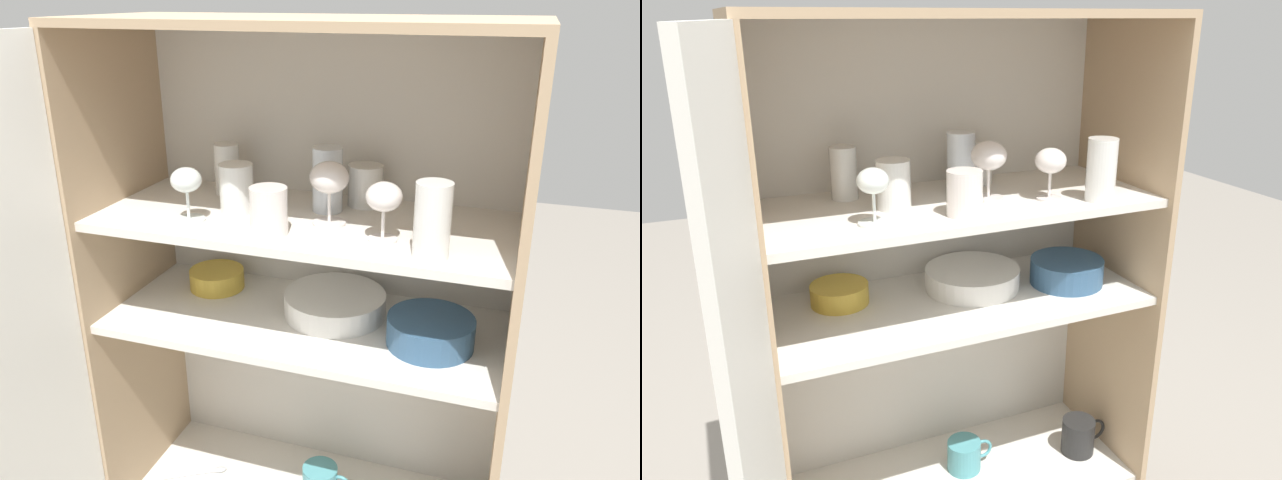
{
  "view_description": "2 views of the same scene",
  "coord_description": "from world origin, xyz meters",
  "views": [
    {
      "loc": [
        0.45,
        -1.03,
        1.54
      ],
      "look_at": [
        0.03,
        0.22,
        1.02
      ],
      "focal_mm": 35.0,
      "sensor_mm": 36.0,
      "label": 1
    },
    {
      "loc": [
        -0.55,
        -1.11,
        1.49
      ],
      "look_at": [
        0.01,
        0.18,
        0.99
      ],
      "focal_mm": 35.0,
      "sensor_mm": 36.0,
      "label": 2
    }
  ],
  "objects": [
    {
      "name": "coffee_mug_extra_1",
      "position": [
        0.37,
        0.16,
        0.33
      ],
      "size": [
        0.14,
        0.1,
        0.1
      ],
      "color": "black",
      "rests_on": "shelf_board_lower"
    },
    {
      "name": "serving_bowl_small",
      "position": [
        -0.28,
        0.28,
        0.86
      ],
      "size": [
        0.14,
        0.14,
        0.05
      ],
      "color": "gold",
      "rests_on": "shelf_board_middle"
    },
    {
      "name": "shelf_board_lower",
      "position": [
        0.0,
        0.19,
        0.27
      ],
      "size": [
        0.92,
        0.38,
        0.02
      ],
      "primitive_type": "cube",
      "color": "silver"
    },
    {
      "name": "tumbler_glass_3",
      "position": [
        -0.16,
        0.18,
        1.14
      ],
      "size": [
        0.08,
        0.08,
        0.11
      ],
      "color": "white",
      "rests_on": "shelf_board_upper"
    },
    {
      "name": "wine_glass_1",
      "position": [
        -0.23,
        0.09,
        1.17
      ],
      "size": [
        0.07,
        0.07,
        0.12
      ],
      "color": "white",
      "rests_on": "shelf_board_upper"
    },
    {
      "name": "shelf_board_middle",
      "position": [
        0.0,
        0.19,
        0.82
      ],
      "size": [
        0.92,
        0.38,
        0.02
      ],
      "primitive_type": "cube",
      "color": "silver"
    },
    {
      "name": "cupboard_side_left",
      "position": [
        -0.47,
        0.19,
        0.74
      ],
      "size": [
        0.02,
        0.42,
        1.49
      ],
      "primitive_type": "cube",
      "color": "tan",
      "rests_on": "ground_plane"
    },
    {
      "name": "shelf_board_upper",
      "position": [
        0.0,
        0.19,
        1.07
      ],
      "size": [
        0.92,
        0.38,
        0.02
      ],
      "primitive_type": "cube",
      "color": "silver"
    },
    {
      "name": "cupboard_side_right",
      "position": [
        0.47,
        0.19,
        0.74
      ],
      "size": [
        0.02,
        0.42,
        1.49
      ],
      "primitive_type": "cube",
      "color": "tan",
      "rests_on": "ground_plane"
    },
    {
      "name": "tumbler_glass_2",
      "position": [
        -0.03,
        0.08,
        1.13
      ],
      "size": [
        0.08,
        0.08,
        0.1
      ],
      "color": "silver",
      "rests_on": "shelf_board_upper"
    },
    {
      "name": "tumbler_glass_1",
      "position": [
        0.11,
        0.32,
        1.13
      ],
      "size": [
        0.08,
        0.08,
        0.1
      ],
      "color": "white",
      "rests_on": "shelf_board_upper"
    },
    {
      "name": "tumbler_glass_4",
      "position": [
        0.3,
        0.06,
        1.16
      ],
      "size": [
        0.07,
        0.07,
        0.15
      ],
      "color": "white",
      "rests_on": "shelf_board_upper"
    },
    {
      "name": "cupboard_top_panel",
      "position": [
        0.0,
        0.19,
        1.5
      ],
      "size": [
        0.95,
        0.42,
        0.02
      ],
      "primitive_type": "cube",
      "color": "tan",
      "rests_on": "cupboard_side_left"
    },
    {
      "name": "plate_stack_white",
      "position": [
        0.06,
        0.24,
        0.86
      ],
      "size": [
        0.24,
        0.24,
        0.05
      ],
      "color": "white",
      "rests_on": "shelf_board_middle"
    },
    {
      "name": "cupboard_back_panel",
      "position": [
        0.0,
        0.39,
        0.74
      ],
      "size": [
        0.95,
        0.02,
        1.49
      ],
      "primitive_type": "cube",
      "color": "silver",
      "rests_on": "ground_plane"
    },
    {
      "name": "tumbler_glass_0",
      "position": [
        0.04,
        0.25,
        1.16
      ],
      "size": [
        0.07,
        0.07,
        0.15
      ],
      "color": "white",
      "rests_on": "shelf_board_upper"
    },
    {
      "name": "mixing_bowl_large",
      "position": [
        0.3,
        0.17,
        0.87
      ],
      "size": [
        0.19,
        0.19,
        0.07
      ],
      "color": "#33567A",
      "rests_on": "shelf_board_middle"
    },
    {
      "name": "coffee_mug_primary",
      "position": [
        0.03,
        0.22,
        0.33
      ],
      "size": [
        0.13,
        0.09,
        0.09
      ],
      "color": "teal",
      "rests_on": "shelf_board_lower"
    },
    {
      "name": "wine_glass_2",
      "position": [
        0.2,
        0.11,
        1.17
      ],
      "size": [
        0.07,
        0.07,
        0.12
      ],
      "color": "silver",
      "rests_on": "shelf_board_upper"
    },
    {
      "name": "tumbler_glass_5",
      "position": [
        -0.24,
        0.31,
        1.15
      ],
      "size": [
        0.06,
        0.06,
        0.12
      ],
      "color": "white",
      "rests_on": "shelf_board_upper"
    },
    {
      "name": "wine_glass_0",
      "position": [
        0.07,
        0.17,
        1.18
      ],
      "size": [
        0.08,
        0.08,
        0.14
      ],
      "color": "silver",
      "rests_on": "shelf_board_upper"
    }
  ]
}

